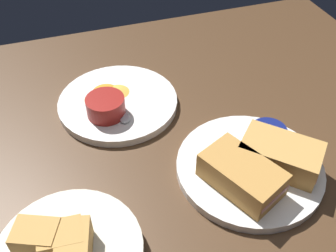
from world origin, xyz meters
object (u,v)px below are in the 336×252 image
object	(u,v)px
spoon_by_dark_ramekin	(251,161)
bread_basket_rear	(68,252)
sandwich_half_far	(280,155)
sandwich_half_near	(242,175)
ramekin_light_gravy	(106,106)
spoon_by_gravy_ramekin	(123,114)
plate_chips_companion	(118,102)
ramekin_dark_sauce	(267,137)
plate_sandwich_main	(249,168)

from	to	relation	value
spoon_by_dark_ramekin	bread_basket_rear	size ratio (longest dim) A/B	0.43
sandwich_half_far	spoon_by_dark_ramekin	bearing A→B (deg)	67.86
sandwich_half_near	ramekin_light_gravy	distance (cm)	29.67
sandwich_half_near	spoon_by_gravy_ramekin	xyz separation A→B (cm)	(22.69, 14.28, -2.04)
sandwich_half_far	plate_chips_companion	bearing A→B (deg)	40.78
spoon_by_dark_ramekin	sandwich_half_near	bearing A→B (deg)	133.05
sandwich_half_near	ramekin_dark_sauce	size ratio (longest dim) A/B	2.36
spoon_by_gravy_ramekin	plate_sandwich_main	bearing A→B (deg)	-137.44
plate_sandwich_main	spoon_by_gravy_ramekin	world-z (taller)	spoon_by_gravy_ramekin
sandwich_half_far	plate_chips_companion	distance (cm)	34.36
ramekin_light_gravy	bread_basket_rear	distance (cm)	30.17
spoon_by_gravy_ramekin	spoon_by_dark_ramekin	bearing A→B (deg)	-136.38
ramekin_dark_sauce	spoon_by_gravy_ramekin	size ratio (longest dim) A/B	0.64
ramekin_dark_sauce	plate_sandwich_main	bearing A→B (deg)	124.08
spoon_by_dark_ramekin	ramekin_light_gravy	size ratio (longest dim) A/B	1.20
plate_chips_companion	bread_basket_rear	world-z (taller)	bread_basket_rear
sandwich_half_far	ramekin_light_gravy	distance (cm)	33.76
plate_sandwich_main	bread_basket_rear	distance (cm)	32.89
plate_sandwich_main	sandwich_half_far	bearing A→B (deg)	-106.92
sandwich_half_far	spoon_by_gravy_ramekin	bearing A→B (deg)	47.16
sandwich_half_far	ramekin_dark_sauce	distance (cm)	4.62
sandwich_half_near	ramekin_dark_sauce	world-z (taller)	sandwich_half_near
bread_basket_rear	spoon_by_gravy_ramekin	bearing A→B (deg)	-28.32
plate_sandwich_main	plate_chips_companion	bearing A→B (deg)	35.88
ramekin_dark_sauce	plate_chips_companion	distance (cm)	31.10
plate_chips_companion	bread_basket_rear	bearing A→B (deg)	155.56
plate_sandwich_main	ramekin_dark_sauce	size ratio (longest dim) A/B	4.00
plate_sandwich_main	spoon_by_gravy_ramekin	xyz separation A→B (cm)	(19.39, 17.81, 1.16)
sandwich_half_near	spoon_by_gravy_ramekin	distance (cm)	26.89
sandwich_half_far	ramekin_light_gravy	bearing A→B (deg)	48.81
sandwich_half_far	spoon_by_gravy_ramekin	world-z (taller)	sandwich_half_far
sandwich_half_near	bread_basket_rear	size ratio (longest dim) A/B	0.72
plate_sandwich_main	spoon_by_gravy_ramekin	bearing A→B (deg)	42.56
spoon_by_gravy_ramekin	ramekin_dark_sauce	bearing A→B (deg)	-125.68
sandwich_half_near	ramekin_light_gravy	world-z (taller)	sandwich_half_near
plate_chips_companion	spoon_by_gravy_ramekin	size ratio (longest dim) A/B	2.48
spoon_by_dark_ramekin	plate_chips_companion	bearing A→B (deg)	36.80
plate_chips_companion	sandwich_half_far	bearing A→B (deg)	-139.22
spoon_by_dark_ramekin	spoon_by_gravy_ramekin	world-z (taller)	same
plate_sandwich_main	plate_chips_companion	xyz separation A→B (cm)	(24.50, 17.72, 0.00)
ramekin_dark_sauce	plate_chips_companion	xyz separation A→B (cm)	(21.30, 22.46, -2.99)
sandwich_half_near	bread_basket_rear	bearing A→B (deg)	97.59
spoon_by_dark_ramekin	spoon_by_gravy_ramekin	xyz separation A→B (cm)	(19.06, 18.16, 0.00)
plate_sandwich_main	ramekin_dark_sauce	world-z (taller)	ramekin_dark_sauce
spoon_by_gravy_ramekin	bread_basket_rear	bearing A→B (deg)	151.68
sandwich_half_far	plate_chips_companion	size ratio (longest dim) A/B	0.60
ramekin_dark_sauce	plate_chips_companion	bearing A→B (deg)	46.52
spoon_by_dark_ramekin	ramekin_light_gravy	bearing A→B (deg)	45.88
spoon_by_gravy_ramekin	bread_basket_rear	size ratio (longest dim) A/B	0.47
plate_sandwich_main	ramekin_light_gravy	distance (cm)	29.57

